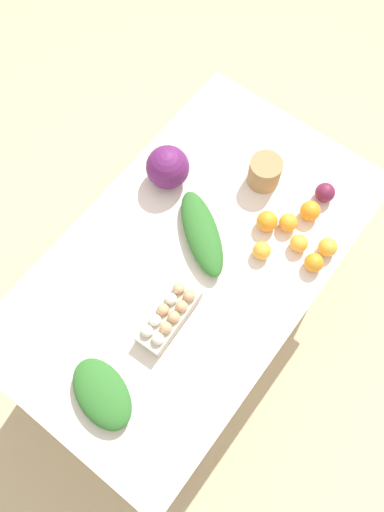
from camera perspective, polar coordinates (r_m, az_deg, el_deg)
The scene contains 15 objects.
ground_plane at distance 2.48m, azimuth 0.00°, elevation -6.62°, with size 8.00×8.00×0.00m, color #C6B289.
dining_table at distance 1.87m, azimuth 0.00°, elevation -1.30°, with size 1.48×0.86×0.74m.
cabbage_purple at distance 1.87m, azimuth -2.80°, elevation 10.09°, with size 0.16×0.16×0.16m, color #601E5B.
egg_carton at distance 1.68m, azimuth -2.66°, elevation -6.81°, with size 0.26×0.11×0.09m.
paper_bag at distance 1.90m, azimuth 8.30°, elevation 9.46°, with size 0.12×0.12×0.12m, color #A87F51.
greens_bunch_scallion at distance 1.78m, azimuth 1.12°, elevation 2.62°, with size 0.35×0.12×0.08m, color #2D6B28.
greens_bunch_dandelion at distance 1.66m, azimuth -10.25°, elevation -15.24°, with size 0.25×0.16×0.07m, color #2D6B28.
beet_root at distance 1.93m, azimuth 14.95°, elevation 7.01°, with size 0.07×0.07×0.07m, color maroon.
orange_0 at distance 1.82m, azimuth 12.12°, elevation 1.43°, with size 0.06×0.06×0.06m, color #F9A833.
orange_1 at distance 1.80m, azimuth 13.76°, elevation -0.74°, with size 0.07×0.07×0.07m, color orange.
orange_2 at distance 1.82m, azimuth 8.57°, elevation 3.94°, with size 0.08×0.08×0.08m, color orange.
orange_3 at distance 1.78m, azimuth 7.97°, elevation 0.61°, with size 0.07×0.07×0.07m, color #F9A833.
orange_4 at distance 1.83m, azimuth 15.25°, elevation 0.98°, with size 0.07×0.07×0.07m, color #F9A833.
orange_5 at distance 1.88m, azimuth 13.36°, elevation 5.05°, with size 0.07×0.07×0.07m, color orange.
orange_6 at distance 1.84m, azimuth 10.94°, elevation 3.78°, with size 0.07×0.07×0.07m, color orange.
Camera 1 is at (-0.53, -0.41, 2.39)m, focal length 35.00 mm.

